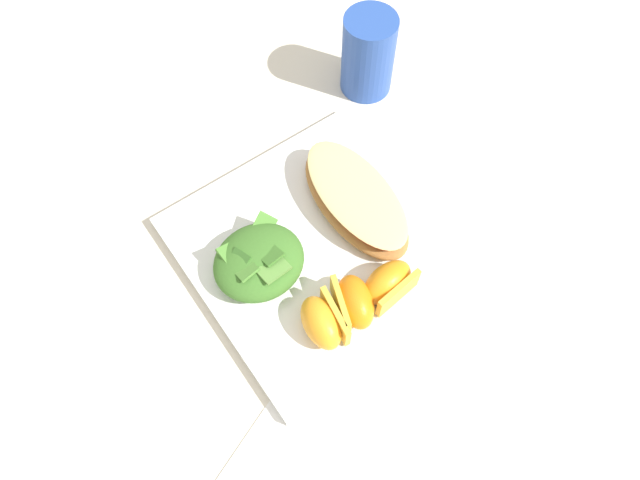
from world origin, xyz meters
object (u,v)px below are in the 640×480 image
Objects in this scene: cheesy_pizza_bread at (356,199)px; orange_wedge_rear at (389,283)px; orange_wedge_front at (323,322)px; white_plate at (320,247)px; drinking_blue_cup at (368,55)px; paper_napkin at (285,479)px; orange_wedge_middle at (354,302)px; green_salad_pile at (259,262)px.

cheesy_pizza_bread is 0.11m from orange_wedge_rear.
orange_wedge_rear is at bearing -108.69° from cheesy_pizza_bread.
orange_wedge_front reaches higher than cheesy_pizza_bread.
orange_wedge_front is (-0.06, -0.08, 0.03)m from white_plate.
white_plate is at bearing -139.28° from drinking_blue_cup.
paper_napkin is at bearing -139.73° from cheesy_pizza_bread.
orange_wedge_rear is 0.22m from paper_napkin.
orange_wedge_rear reaches higher than white_plate.
orange_wedge_middle is 0.04m from orange_wedge_rear.
white_plate is at bearing -9.99° from green_salad_pile.
orange_wedge_middle is 0.63× the size of drinking_blue_cup.
drinking_blue_cup is at bearing 49.92° from orange_wedge_middle.
green_salad_pile reaches higher than orange_wedge_middle.
white_plate is at bearing 46.69° from paper_napkin.
green_salad_pile reaches higher than orange_wedge_rear.
orange_wedge_front and orange_wedge_middle have the same top height.
green_salad_pile is at bearing 119.65° from orange_wedge_middle.
orange_wedge_middle is at bearing 32.30° from paper_napkin.
drinking_blue_cup is (0.17, 0.25, 0.02)m from orange_wedge_rear.
white_plate is 4.42× the size of orange_wedge_rear.
orange_wedge_front is at bearing 178.23° from orange_wedge_middle.
white_plate is 0.25m from paper_napkin.
cheesy_pizza_bread is at bearing 39.96° from orange_wedge_front.
green_salad_pile reaches higher than white_plate.
white_plate is at bearing 78.54° from orange_wedge_middle.
orange_wedge_rear is (0.04, -0.00, 0.00)m from orange_wedge_middle.
white_plate is 0.08m from green_salad_pile.
drinking_blue_cup reaches higher than cheesy_pizza_bread.
orange_wedge_rear reaches higher than cheesy_pizza_bread.
white_plate is at bearing 106.24° from orange_wedge_rear.
orange_wedge_front reaches higher than paper_napkin.
orange_wedge_front and orange_wedge_rear have the same top height.
green_salad_pile reaches higher than orange_wedge_front.
green_salad_pile is 0.11m from orange_wedge_middle.
cheesy_pizza_bread is 0.20m from drinking_blue_cup.
orange_wedge_rear is (-0.03, -0.10, 0.00)m from cheesy_pizza_bread.
orange_wedge_rear is at bearing -45.98° from green_salad_pile.
drinking_blue_cup is (0.19, 0.17, 0.05)m from white_plate.
orange_wedge_middle is at bearing -1.77° from orange_wedge_front.
orange_wedge_middle is (-0.08, -0.10, 0.00)m from cheesy_pizza_bread.
orange_wedge_middle is (0.05, -0.10, -0.00)m from green_salad_pile.
white_plate is 0.10m from orange_wedge_front.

